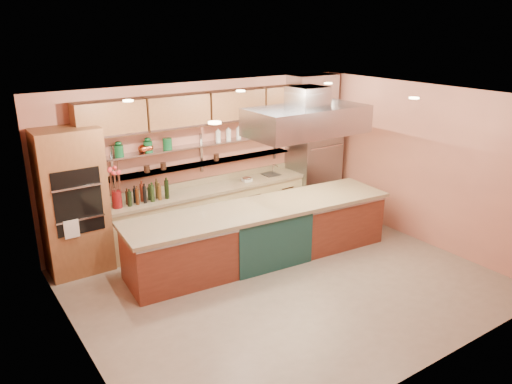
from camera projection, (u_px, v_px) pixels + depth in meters
floor at (285, 283)px, 7.63m from camera, size 6.00×5.00×0.02m
ceiling at (288, 98)px, 6.73m from camera, size 6.00×5.00×0.02m
wall_back at (203, 159)px, 9.13m from camera, size 6.00×0.04×2.80m
wall_front at (432, 261)px, 5.22m from camera, size 6.00×0.04×2.80m
wall_left at (74, 246)px, 5.58m from camera, size 0.04×5.00×2.80m
wall_right at (422, 164)px, 8.77m from camera, size 0.04×5.00×2.80m
oven_stack at (73, 202)px, 7.66m from camera, size 0.95×0.64×2.30m
refrigerator at (313, 162)px, 10.22m from camera, size 0.95×0.72×2.10m
back_counter at (210, 212)px, 9.18m from camera, size 3.84×0.64×0.93m
wall_shelf_lower at (204, 163)px, 9.02m from camera, size 3.60×0.26×0.03m
wall_shelf_upper at (204, 145)px, 8.91m from camera, size 3.60×0.26×0.03m
upper_cabinets at (206, 108)px, 8.69m from camera, size 4.60×0.36×0.55m
range_hood at (307, 120)px, 8.15m from camera, size 2.00×1.00×0.45m
ceiling_downlights at (279, 99)px, 6.89m from camera, size 4.00×2.80×0.02m
island at (261, 233)px, 8.25m from camera, size 4.53×1.33×0.93m
flower_vase at (117, 199)px, 8.02m from camera, size 0.18×0.18×0.28m
oil_bottle_cluster at (147, 194)px, 8.30m from camera, size 0.81×0.41×0.25m
kitchen_scale at (247, 179)px, 9.38m from camera, size 0.20×0.18×0.10m
bar_faucet at (273, 169)px, 9.81m from camera, size 0.03×0.03×0.19m
copper_kettle at (143, 149)px, 8.28m from camera, size 0.22×0.22×0.14m
green_canister at (167, 144)px, 8.50m from camera, size 0.20×0.20×0.19m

